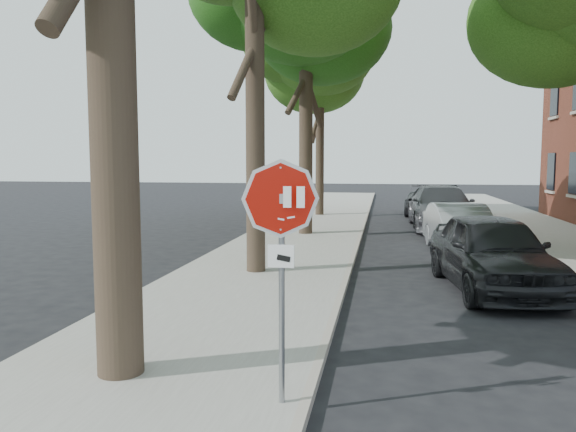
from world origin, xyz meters
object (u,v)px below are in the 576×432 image
Objects in this scene: tree_mid_b at (306,7)px; car_a at (492,252)px; stop_sign at (281,234)px; car_c at (441,207)px; tree_far at (320,64)px; car_d at (430,201)px; car_b at (460,228)px.

tree_mid_b is 2.18× the size of car_a.
stop_sign is 0.45× the size of car_c.
stop_sign is 21.88m from tree_far.
stop_sign reaches higher than car_d.
car_a is (5.32, -14.70, -6.40)m from tree_far.
tree_mid_b is at bearing 116.17° from car_a.
car_c is (5.02, 3.10, -7.15)m from tree_mid_b.
car_b is at bearing 73.88° from stop_sign.
tree_far reaches higher than stop_sign.
car_b is at bearing -84.93° from car_d.
car_a is 0.96× the size of car_d.
car_b is 0.87× the size of car_d.
stop_sign is 17.60m from car_c.
stop_sign is 0.60× the size of car_b.
tree_mid_b is 1.11× the size of tree_far.
stop_sign is at bearing -83.05° from tree_mid_b.
car_c is at bearing 83.08° from car_a.
car_c reaches higher than car_b.
car_a is at bearing -56.91° from tree_mid_b.
tree_far is at bearing 95.46° from stop_sign.
car_b is 5.83m from car_c.
tree_mid_b reaches higher than stop_sign.
car_a reaches higher than car_b.
car_b is 11.54m from car_d.
car_c is at bearing 79.17° from stop_sign.
car_b is at bearing -28.52° from tree_mid_b.
car_a is at bearing 62.86° from stop_sign.
tree_mid_b is 11.68m from car_a.
car_d is at bearing 81.82° from stop_sign.
tree_far is 2.16× the size of car_b.
car_c is (3.30, 17.25, -1.10)m from stop_sign.
car_d is (0.00, 16.52, -0.12)m from car_a.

